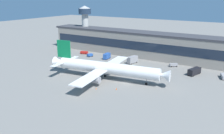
{
  "coord_description": "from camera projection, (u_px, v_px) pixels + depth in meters",
  "views": [
    {
      "loc": [
        49.88,
        -90.25,
        38.03
      ],
      "look_at": [
        -9.83,
        3.83,
        5.0
      ],
      "focal_mm": 38.47,
      "sensor_mm": 36.0,
      "label": 1
    }
  ],
  "objects": [
    {
      "name": "traffic_cone_1",
      "position": [
        74.0,
        82.0,
        109.25
      ],
      "size": [
        0.59,
        0.59,
        0.73
      ],
      "primitive_type": "cone",
      "color": "#F2590C",
      "rests_on": "ground_plane"
    },
    {
      "name": "traffic_cone_2",
      "position": [
        116.0,
        89.0,
        101.45
      ],
      "size": [
        0.56,
        0.56,
        0.7
      ],
      "primitive_type": "cone",
      "color": "#F2590C",
      "rests_on": "ground_plane"
    },
    {
      "name": "follow_me_car",
      "position": [
        174.0,
        65.0,
        134.28
      ],
      "size": [
        4.66,
        4.16,
        1.85
      ],
      "color": "gray",
      "rests_on": "ground_plane"
    },
    {
      "name": "belt_loader",
      "position": [
        224.0,
        76.0,
        114.73
      ],
      "size": [
        3.89,
        6.7,
        1.95
      ],
      "color": "gray",
      "rests_on": "ground_plane"
    },
    {
      "name": "pushback_tractor",
      "position": [
        84.0,
        52.0,
        163.96
      ],
      "size": [
        5.34,
        3.86,
        1.75
      ],
      "color": "red",
      "rests_on": "ground_plane"
    },
    {
      "name": "fuel_truck",
      "position": [
        194.0,
        71.0,
        120.33
      ],
      "size": [
        5.0,
        8.85,
        3.35
      ],
      "color": "black",
      "rests_on": "ground_plane"
    },
    {
      "name": "traffic_cone_0",
      "position": [
        96.0,
        89.0,
        101.89
      ],
      "size": [
        0.45,
        0.45,
        0.56
      ],
      "primitive_type": "cone",
      "color": "#F2590C",
      "rests_on": "ground_plane"
    },
    {
      "name": "airliner",
      "position": [
        106.0,
        68.0,
        113.21
      ],
      "size": [
        59.35,
        51.0,
        16.93
      ],
      "color": "white",
      "rests_on": "ground_plane"
    },
    {
      "name": "catering_truck",
      "position": [
        133.0,
        59.0,
        140.78
      ],
      "size": [
        4.03,
        7.58,
        4.15
      ],
      "color": "gray",
      "rests_on": "ground_plane"
    },
    {
      "name": "baggage_tug",
      "position": [
        90.0,
        55.0,
        156.52
      ],
      "size": [
        3.02,
        4.04,
        1.85
      ],
      "color": "#2651A5",
      "rests_on": "ground_plane"
    },
    {
      "name": "terminal_building",
      "position": [
        166.0,
        47.0,
        147.6
      ],
      "size": [
        169.74,
        14.93,
        16.07
      ],
      "color": "gray",
      "rests_on": "ground_plane"
    },
    {
      "name": "control_tower",
      "position": [
        85.0,
        22.0,
        180.09
      ],
      "size": [
        9.25,
        9.25,
        31.23
      ],
      "color": "#B7B7B2",
      "rests_on": "ground_plane"
    },
    {
      "name": "stair_truck",
      "position": [
        107.0,
        56.0,
        150.41
      ],
      "size": [
        3.01,
        6.22,
        3.55
      ],
      "color": "#2651A5",
      "rests_on": "ground_plane"
    },
    {
      "name": "ground_plane",
      "position": [
        126.0,
        83.0,
        109.49
      ],
      "size": [
        600.0,
        600.0,
        0.0
      ],
      "primitive_type": "plane",
      "color": "slate"
    }
  ]
}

